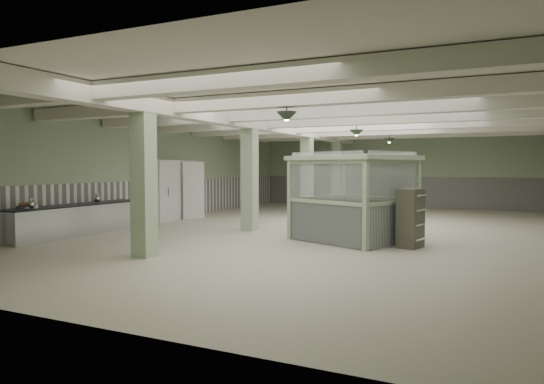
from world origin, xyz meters
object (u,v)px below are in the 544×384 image
at_px(walkin_cooler, 170,189).
at_px(guard_booth, 353,182).
at_px(prep_counter, 77,219).
at_px(filing_cabinet, 411,218).

relative_size(walkin_cooler, guard_booth, 0.70).
distance_m(prep_counter, walkin_cooler, 4.57).
height_order(prep_counter, filing_cabinet, filing_cabinet).
height_order(prep_counter, guard_booth, guard_booth).
height_order(guard_booth, filing_cabinet, guard_booth).
distance_m(prep_counter, guard_booth, 8.01).
height_order(walkin_cooler, filing_cabinet, walkin_cooler).
distance_m(prep_counter, filing_cabinet, 9.37).
bearing_deg(prep_counter, walkin_cooler, 91.07).
bearing_deg(guard_booth, filing_cabinet, 6.04).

